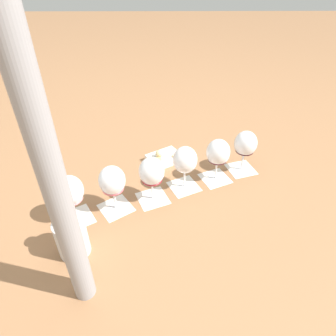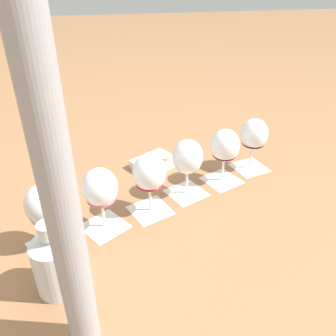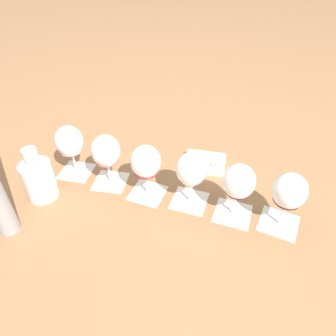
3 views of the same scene
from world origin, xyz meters
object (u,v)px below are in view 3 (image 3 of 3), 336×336
(wine_glass_5, at_px, (289,193))
(snack_dish, at_px, (205,162))
(wine_glass_1, at_px, (106,152))
(wine_glass_4, at_px, (238,183))
(wine_glass_0, at_px, (70,143))
(wine_glass_2, at_px, (146,163))
(wine_glass_3, at_px, (191,171))
(ceramic_vase, at_px, (38,177))

(wine_glass_5, xyz_separation_m, snack_dish, (-0.34, 0.06, -0.11))
(wine_glass_1, height_order, wine_glass_4, same)
(wine_glass_0, height_order, wine_glass_1, same)
(wine_glass_0, xyz_separation_m, wine_glass_2, (0.27, 0.10, 0.00))
(wine_glass_0, xyz_separation_m, wine_glass_5, (0.65, 0.29, -0.00))
(wine_glass_1, xyz_separation_m, wine_glass_3, (0.26, 0.12, -0.00))
(wine_glass_0, xyz_separation_m, wine_glass_1, (0.13, 0.05, 0.00))
(wine_glass_1, height_order, wine_glass_3, same)
(wine_glass_0, bearing_deg, ceramic_vase, -77.96)
(wine_glass_2, distance_m, wine_glass_4, 0.29)
(wine_glass_4, bearing_deg, ceramic_vase, -143.69)
(wine_glass_5, xyz_separation_m, ceramic_vase, (-0.62, -0.43, -0.05))
(wine_glass_2, bearing_deg, wine_glass_5, 25.77)
(wine_glass_1, relative_size, snack_dish, 1.04)
(snack_dish, bearing_deg, wine_glass_1, -121.01)
(wine_glass_0, distance_m, ceramic_vase, 0.15)
(wine_glass_3, bearing_deg, wine_glass_4, 20.86)
(snack_dish, bearing_deg, ceramic_vase, -119.86)
(wine_glass_3, distance_m, ceramic_vase, 0.48)
(wine_glass_1, height_order, ceramic_vase, wine_glass_1)
(wine_glass_1, height_order, wine_glass_5, same)
(wine_glass_3, relative_size, wine_glass_5, 1.00)
(wine_glass_5, bearing_deg, wine_glass_3, -156.03)
(wine_glass_0, distance_m, wine_glass_5, 0.71)
(wine_glass_0, bearing_deg, snack_dish, 48.19)
(wine_glass_3, height_order, wine_glass_4, same)
(wine_glass_2, xyz_separation_m, ceramic_vase, (-0.24, -0.25, -0.05))
(wine_glass_1, xyz_separation_m, ceramic_vase, (-0.10, -0.20, -0.05))
(wine_glass_0, height_order, wine_glass_3, same)
(wine_glass_2, bearing_deg, ceramic_vase, -134.36)
(wine_glass_0, bearing_deg, wine_glass_5, 23.73)
(ceramic_vase, bearing_deg, wine_glass_4, 36.31)
(wine_glass_1, relative_size, wine_glass_4, 1.00)
(wine_glass_2, height_order, wine_glass_5, same)
(wine_glass_0, bearing_deg, wine_glass_1, 21.26)
(wine_glass_0, distance_m, wine_glass_2, 0.29)
(wine_glass_0, relative_size, wine_glass_2, 1.00)
(wine_glass_2, height_order, wine_glass_3, same)
(wine_glass_1, xyz_separation_m, snack_dish, (0.18, 0.30, -0.11))
(wine_glass_0, height_order, ceramic_vase, wine_glass_0)
(wine_glass_0, height_order, wine_glass_2, same)
(wine_glass_4, bearing_deg, wine_glass_0, -157.10)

